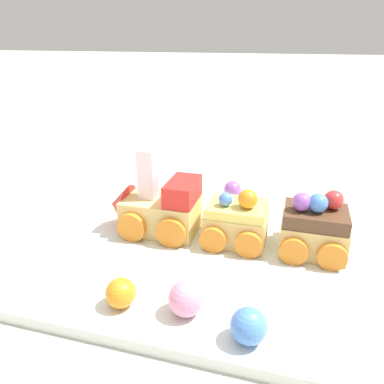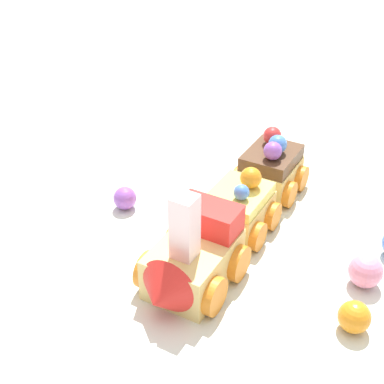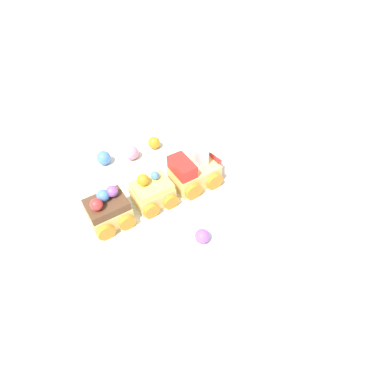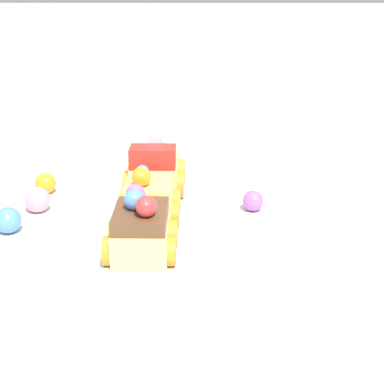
% 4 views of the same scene
% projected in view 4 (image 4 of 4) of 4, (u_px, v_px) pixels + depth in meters
% --- Properties ---
extents(ground_plane, '(10.00, 10.00, 0.00)m').
position_uv_depth(ground_plane, '(170.00, 221.00, 0.65)').
color(ground_plane, beige).
extents(display_board, '(0.75, 0.40, 0.01)m').
position_uv_depth(display_board, '(170.00, 216.00, 0.65)').
color(display_board, silver).
rests_on(display_board, ground_plane).
extents(cake_train_locomotive, '(0.11, 0.08, 0.10)m').
position_uv_depth(cake_train_locomotive, '(156.00, 167.00, 0.71)').
color(cake_train_locomotive, '#E5C675').
rests_on(cake_train_locomotive, display_board).
extents(cake_car_lemon, '(0.07, 0.07, 0.07)m').
position_uv_depth(cake_car_lemon, '(149.00, 200.00, 0.61)').
color(cake_car_lemon, '#E5C675').
rests_on(cake_car_lemon, display_board).
extents(cake_car_chocolate, '(0.07, 0.07, 0.07)m').
position_uv_depth(cake_car_chocolate, '(141.00, 230.00, 0.54)').
color(cake_car_chocolate, '#E5C675').
rests_on(cake_car_chocolate, display_board).
extents(gumball_purple, '(0.03, 0.03, 0.03)m').
position_uv_depth(gumball_purple, '(253.00, 201.00, 0.64)').
color(gumball_purple, '#9956C6').
rests_on(gumball_purple, display_board).
extents(gumball_pink, '(0.03, 0.03, 0.03)m').
position_uv_depth(gumball_pink, '(38.00, 199.00, 0.64)').
color(gumball_pink, pink).
rests_on(gumball_pink, display_board).
extents(gumball_orange, '(0.03, 0.03, 0.03)m').
position_uv_depth(gumball_orange, '(45.00, 183.00, 0.69)').
color(gumball_orange, orange).
rests_on(gumball_orange, display_board).
extents(gumball_blue, '(0.03, 0.03, 0.03)m').
position_uv_depth(gumball_blue, '(8.00, 220.00, 0.59)').
color(gumball_blue, '#4C84E0').
rests_on(gumball_blue, display_board).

